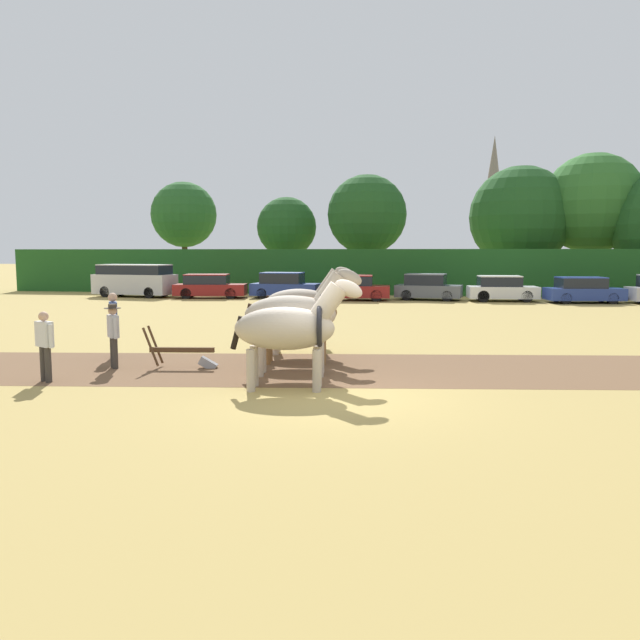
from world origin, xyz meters
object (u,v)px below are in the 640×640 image
at_px(draft_horse_lead_right, 296,314).
at_px(farmer_onlooker_left, 45,342).
at_px(tree_left, 287,227).
at_px(tree_center_right, 593,203).
at_px(tree_center, 521,217).
at_px(farmer_at_plow, 113,332).
at_px(parked_car_center, 354,288).
at_px(parked_car_center_right, 428,288).
at_px(plow, 188,355).
at_px(parked_car_center_left, 285,286).
at_px(parked_car_left, 209,286).
at_px(parked_car_right, 502,289).
at_px(draft_horse_trail_right, 303,304).
at_px(tree_center_left, 367,215).
at_px(draft_horse_trail_left, 299,313).
at_px(tree_far_left, 184,215).
at_px(draft_horse_lead_left, 290,328).
at_px(farmer_beside_team, 317,316).
at_px(farmer_onlooker_right, 113,320).
at_px(church_spire, 493,203).
at_px(parked_car_far_right, 583,290).
at_px(parked_van, 135,280).

bearing_deg(draft_horse_lead_right, farmer_onlooker_left, -169.86).
relative_size(tree_left, tree_center_right, 0.71).
xyz_separation_m(tree_center, farmer_onlooker_left, (-14.82, -34.92, -4.44)).
xyz_separation_m(tree_center_right, farmer_at_plow, (-18.94, -32.91, -5.32)).
distance_m(parked_car_center, parked_car_center_right, 4.38).
height_order(plow, parked_car_center_left, parked_car_center_left).
height_order(parked_car_left, parked_car_center, parked_car_center).
relative_size(tree_left, parked_car_right, 1.73).
bearing_deg(draft_horse_trail_right, parked_car_center, 84.47).
bearing_deg(tree_center_left, tree_center_right, 6.72).
relative_size(draft_horse_trail_left, parked_car_right, 0.70).
distance_m(tree_far_left, farmer_onlooker_left, 36.65).
distance_m(draft_horse_lead_left, draft_horse_lead_right, 1.53).
xyz_separation_m(farmer_beside_team, parked_car_center_left, (-5.33, 18.66, -0.13)).
bearing_deg(parked_car_right, farmer_at_plow, -121.46).
height_order(tree_center, farmer_at_plow, tree_center).
xyz_separation_m(draft_horse_trail_right, farmer_onlooker_right, (-4.89, -1.56, -0.36)).
distance_m(draft_horse_trail_left, parked_car_center_left, 22.55).
bearing_deg(tree_left, church_spire, 59.29).
xyz_separation_m(draft_horse_trail_right, parked_car_right, (7.66, 20.17, -0.68)).
xyz_separation_m(draft_horse_trail_left, parked_car_center_right, (3.26, 21.92, -0.57)).
bearing_deg(farmer_onlooker_left, draft_horse_trail_left, -28.78).
relative_size(parked_car_center_right, parked_car_right, 1.00).
relative_size(tree_center_left, draft_horse_trail_right, 3.08).
bearing_deg(tree_left, parked_car_far_right, -26.64).
xyz_separation_m(draft_horse_lead_left, draft_horse_trail_left, (-0.43, 3.01, 0.02)).
bearing_deg(parked_car_right, draft_horse_lead_right, -111.74).
xyz_separation_m(tree_center_right, parked_car_far_right, (-2.79, -10.28, -5.53)).
relative_size(tree_far_left, farmer_at_plow, 5.24).
bearing_deg(farmer_beside_team, parked_car_left, 59.34).
bearing_deg(tree_center_right, parked_car_far_right, -105.16).
bearing_deg(draft_horse_trail_right, tree_far_left, 109.45).
distance_m(plow, parked_car_right, 24.92).
relative_size(tree_center, church_spire, 0.55).
height_order(tree_center, parked_car_left, tree_center).
xyz_separation_m(draft_horse_trail_left, parked_car_center, (-1.01, 20.93, -0.59)).
bearing_deg(tree_center, farmer_onlooker_right, -115.10).
bearing_deg(farmer_beside_team, draft_horse_lead_right, -145.65).
distance_m(tree_center_left, plow, 31.19).
distance_m(draft_horse_lead_right, farmer_beside_team, 4.76).
distance_m(farmer_beside_team, farmer_onlooker_right, 5.97).
bearing_deg(church_spire, draft_horse_lead_right, -99.50).
bearing_deg(farmer_beside_team, farmer_onlooker_right, 153.70).
bearing_deg(farmer_onlooker_left, parked_car_center_left, 29.56).
distance_m(tree_left, parked_car_left, 10.69).
distance_m(farmer_onlooker_right, parked_van, 23.69).
bearing_deg(farmer_onlooker_right, parked_car_center_right, 39.45).
relative_size(draft_horse_trail_left, farmer_beside_team, 1.80).
xyz_separation_m(tree_center, parked_car_far_right, (2.01, -10.53, -4.64)).
height_order(plow, parked_car_center, parked_car_center).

